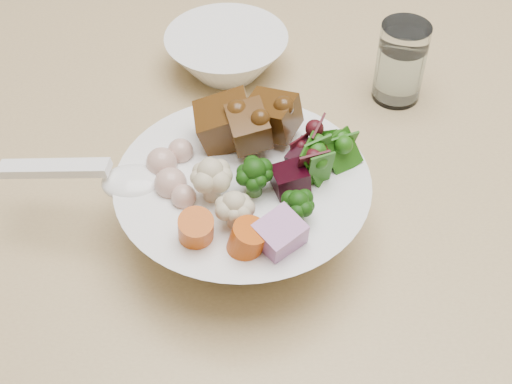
% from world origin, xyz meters
% --- Properties ---
extents(food_bowl, '(0.25, 0.25, 0.14)m').
position_xyz_m(food_bowl, '(-0.29, -0.28, 0.74)').
color(food_bowl, white).
rests_on(food_bowl, dining_table).
extents(soup_spoon, '(0.17, 0.06, 0.03)m').
position_xyz_m(soup_spoon, '(-0.42, -0.28, 0.77)').
color(soup_spoon, white).
rests_on(soup_spoon, food_bowl).
extents(water_glass, '(0.06, 0.06, 0.10)m').
position_xyz_m(water_glass, '(-0.10, -0.05, 0.74)').
color(water_glass, white).
rests_on(water_glass, dining_table).
extents(side_bowl, '(0.16, 0.16, 0.05)m').
position_xyz_m(side_bowl, '(-0.32, -0.00, 0.72)').
color(side_bowl, white).
rests_on(side_bowl, dining_table).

